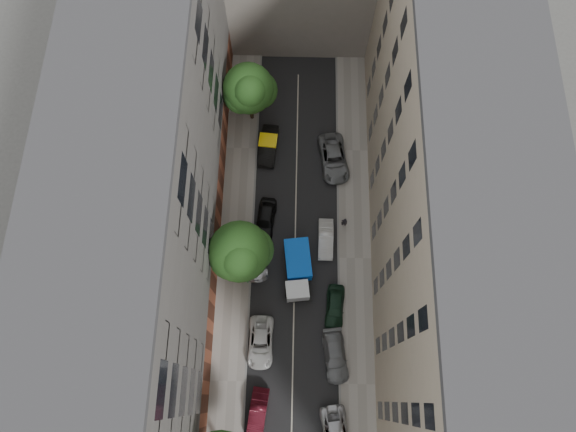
{
  "coord_description": "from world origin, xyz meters",
  "views": [
    {
      "loc": [
        -0.35,
        -12.3,
        45.7
      ],
      "look_at": [
        -0.67,
        1.86,
        6.0
      ],
      "focal_mm": 32.0,
      "sensor_mm": 36.0,
      "label": 1
    }
  ],
  "objects_px": {
    "car_right_1": "(335,356)",
    "car_right_2": "(335,307)",
    "car_left_1": "(258,412)",
    "tree_far": "(250,90)",
    "car_left_5": "(268,146)",
    "car_left_3": "(255,256)",
    "tree_mid": "(241,253)",
    "car_left_4": "(266,219)",
    "car_right_3": "(326,239)",
    "car_left_2": "(261,342)",
    "car_right_4": "(334,158)",
    "lamp_post": "(244,272)",
    "tarp_truck": "(298,269)",
    "pedestrian": "(344,222)"
  },
  "relations": [
    {
      "from": "car_left_1",
      "to": "car_left_2",
      "type": "height_order",
      "value": "car_left_1"
    },
    {
      "from": "car_right_1",
      "to": "car_right_3",
      "type": "distance_m",
      "value": 10.43
    },
    {
      "from": "car_right_1",
      "to": "lamp_post",
      "type": "bearing_deg",
      "value": 133.21
    },
    {
      "from": "car_right_3",
      "to": "pedestrian",
      "type": "height_order",
      "value": "pedestrian"
    },
    {
      "from": "car_left_2",
      "to": "car_right_2",
      "type": "xyz_separation_m",
      "value": [
        6.4,
        3.2,
        0.04
      ]
    },
    {
      "from": "car_right_2",
      "to": "car_right_3",
      "type": "relative_size",
      "value": 1.03
    },
    {
      "from": "car_right_4",
      "to": "lamp_post",
      "type": "distance_m",
      "value": 14.87
    },
    {
      "from": "car_left_2",
      "to": "tree_mid",
      "type": "height_order",
      "value": "tree_mid"
    },
    {
      "from": "car_left_1",
      "to": "car_left_5",
      "type": "xyz_separation_m",
      "value": [
        0.0,
        24.4,
        0.09
      ]
    },
    {
      "from": "car_left_2",
      "to": "car_left_4",
      "type": "distance_m",
      "value": 11.2
    },
    {
      "from": "car_left_1",
      "to": "tree_far",
      "type": "height_order",
      "value": "tree_far"
    },
    {
      "from": "car_left_5",
      "to": "car_left_3",
      "type": "bearing_deg",
      "value": -89.15
    },
    {
      "from": "car_right_2",
      "to": "car_right_1",
      "type": "bearing_deg",
      "value": -85.21
    },
    {
      "from": "car_left_4",
      "to": "car_right_3",
      "type": "height_order",
      "value": "car_left_4"
    },
    {
      "from": "car_left_3",
      "to": "tree_mid",
      "type": "distance_m",
      "value": 4.49
    },
    {
      "from": "tree_far",
      "to": "car_right_2",
      "type": "bearing_deg",
      "value": -66.9
    },
    {
      "from": "tree_mid",
      "to": "pedestrian",
      "type": "relative_size",
      "value": 4.79
    },
    {
      "from": "car_left_4",
      "to": "tree_far",
      "type": "bearing_deg",
      "value": 105.71
    },
    {
      "from": "car_left_1",
      "to": "car_right_3",
      "type": "xyz_separation_m",
      "value": [
        5.6,
        15.0,
        -0.01
      ]
    },
    {
      "from": "pedestrian",
      "to": "car_right_1",
      "type": "bearing_deg",
      "value": 95.04
    },
    {
      "from": "car_right_2",
      "to": "car_left_3",
      "type": "bearing_deg",
      "value": 153.36
    },
    {
      "from": "car_left_1",
      "to": "car_right_2",
      "type": "xyz_separation_m",
      "value": [
        6.4,
        8.8,
        0.03
      ]
    },
    {
      "from": "car_left_1",
      "to": "car_left_3",
      "type": "height_order",
      "value": "car_left_3"
    },
    {
      "from": "car_right_1",
      "to": "tree_mid",
      "type": "xyz_separation_m",
      "value": [
        -8.1,
        7.69,
        4.31
      ]
    },
    {
      "from": "car_left_2",
      "to": "car_right_4",
      "type": "bearing_deg",
      "value": 70.49
    },
    {
      "from": "car_left_1",
      "to": "car_right_4",
      "type": "relative_size",
      "value": 0.73
    },
    {
      "from": "car_left_5",
      "to": "car_right_2",
      "type": "distance_m",
      "value": 16.86
    },
    {
      "from": "car_left_3",
      "to": "car_right_1",
      "type": "xyz_separation_m",
      "value": [
        7.2,
        -8.6,
        -0.02
      ]
    },
    {
      "from": "car_left_1",
      "to": "car_left_3",
      "type": "distance_m",
      "value": 13.22
    },
    {
      "from": "car_right_4",
      "to": "pedestrian",
      "type": "xyz_separation_m",
      "value": [
        0.91,
        -6.58,
        0.19
      ]
    },
    {
      "from": "car_right_1",
      "to": "pedestrian",
      "type": "bearing_deg",
      "value": 77.94
    },
    {
      "from": "car_left_5",
      "to": "car_right_4",
      "type": "height_order",
      "value": "car_right_4"
    },
    {
      "from": "car_left_2",
      "to": "car_left_4",
      "type": "xyz_separation_m",
      "value": [
        0.0,
        11.2,
        0.08
      ]
    },
    {
      "from": "car_left_4",
      "to": "car_left_3",
      "type": "bearing_deg",
      "value": -95.63
    },
    {
      "from": "car_left_2",
      "to": "car_left_1",
      "type": "bearing_deg",
      "value": -89.54
    },
    {
      "from": "car_right_3",
      "to": "tree_far",
      "type": "relative_size",
      "value": 0.51
    },
    {
      "from": "car_left_2",
      "to": "pedestrian",
      "type": "distance_m",
      "value": 13.2
    },
    {
      "from": "car_right_2",
      "to": "car_left_4",
      "type": "bearing_deg",
      "value": 133.45
    },
    {
      "from": "car_left_1",
      "to": "car_right_3",
      "type": "relative_size",
      "value": 1.01
    },
    {
      "from": "car_right_1",
      "to": "tree_mid",
      "type": "distance_m",
      "value": 11.98
    },
    {
      "from": "car_left_1",
      "to": "tarp_truck",
      "type": "bearing_deg",
      "value": 82.57
    },
    {
      "from": "tarp_truck",
      "to": "tree_mid",
      "type": "distance_m",
      "value": 6.0
    },
    {
      "from": "tree_far",
      "to": "lamp_post",
      "type": "distance_m",
      "value": 16.92
    },
    {
      "from": "car_left_4",
      "to": "tree_mid",
      "type": "height_order",
      "value": "tree_mid"
    },
    {
      "from": "car_right_1",
      "to": "car_right_2",
      "type": "bearing_deg",
      "value": 82.23
    },
    {
      "from": "car_left_4",
      "to": "car_left_1",
      "type": "bearing_deg",
      "value": -83.1
    },
    {
      "from": "car_left_4",
      "to": "lamp_post",
      "type": "relative_size",
      "value": 0.68
    },
    {
      "from": "car_left_2",
      "to": "car_right_2",
      "type": "distance_m",
      "value": 7.16
    },
    {
      "from": "car_right_2",
      "to": "tree_far",
      "type": "distance_m",
      "value": 21.13
    },
    {
      "from": "tarp_truck",
      "to": "tree_far",
      "type": "xyz_separation_m",
      "value": [
        -4.76,
        15.86,
        3.76
      ]
    }
  ]
}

